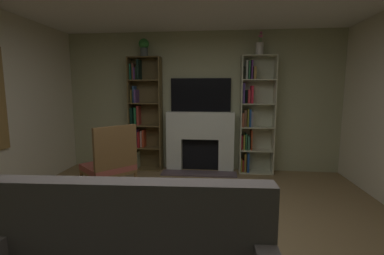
{
  "coord_description": "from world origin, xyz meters",
  "views": [
    {
      "loc": [
        0.37,
        -2.45,
        1.54
      ],
      "look_at": [
        0.0,
        1.08,
        1.04
      ],
      "focal_mm": 25.1,
      "sensor_mm": 36.0,
      "label": 1
    }
  ],
  "objects_px": {
    "bookshelf_left": "(143,115)",
    "vase_with_flowers": "(260,48)",
    "fireplace": "(200,140)",
    "bookshelf_right": "(253,116)",
    "potted_plant": "(144,47)",
    "armchair": "(111,163)",
    "tv": "(201,95)",
    "coffee_table": "(151,233)"
  },
  "relations": [
    {
      "from": "bookshelf_left",
      "to": "coffee_table",
      "type": "distance_m",
      "value": 3.27
    },
    {
      "from": "bookshelf_left",
      "to": "coffee_table",
      "type": "bearing_deg",
      "value": -72.82
    },
    {
      "from": "fireplace",
      "to": "bookshelf_left",
      "type": "xyz_separation_m",
      "value": [
        -1.12,
        0.02,
        0.46
      ]
    },
    {
      "from": "bookshelf_right",
      "to": "coffee_table",
      "type": "distance_m",
      "value": 3.33
    },
    {
      "from": "bookshelf_right",
      "to": "potted_plant",
      "type": "relative_size",
      "value": 6.52
    },
    {
      "from": "bookshelf_right",
      "to": "coffee_table",
      "type": "relative_size",
      "value": 2.35
    },
    {
      "from": "potted_plant",
      "to": "vase_with_flowers",
      "type": "bearing_deg",
      "value": -0.0
    },
    {
      "from": "bookshelf_left",
      "to": "bookshelf_right",
      "type": "distance_m",
      "value": 2.1
    },
    {
      "from": "vase_with_flowers",
      "to": "armchair",
      "type": "distance_m",
      "value": 3.19
    },
    {
      "from": "tv",
      "to": "armchair",
      "type": "bearing_deg",
      "value": -125.24
    },
    {
      "from": "bookshelf_left",
      "to": "vase_with_flowers",
      "type": "distance_m",
      "value": 2.5
    },
    {
      "from": "armchair",
      "to": "coffee_table",
      "type": "relative_size",
      "value": 1.16
    },
    {
      "from": "tv",
      "to": "fireplace",
      "type": "bearing_deg",
      "value": -90.0
    },
    {
      "from": "tv",
      "to": "potted_plant",
      "type": "bearing_deg",
      "value": -173.5
    },
    {
      "from": "bookshelf_right",
      "to": "vase_with_flowers",
      "type": "height_order",
      "value": "vase_with_flowers"
    },
    {
      "from": "bookshelf_left",
      "to": "vase_with_flowers",
      "type": "bearing_deg",
      "value": -1.25
    },
    {
      "from": "tv",
      "to": "coffee_table",
      "type": "bearing_deg",
      "value": -93.24
    },
    {
      "from": "potted_plant",
      "to": "tv",
      "type": "bearing_deg",
      "value": 6.5
    },
    {
      "from": "fireplace",
      "to": "tv",
      "type": "height_order",
      "value": "tv"
    },
    {
      "from": "bookshelf_right",
      "to": "coffee_table",
      "type": "bearing_deg",
      "value": -110.74
    },
    {
      "from": "bookshelf_right",
      "to": "vase_with_flowers",
      "type": "relative_size",
      "value": 5.19
    },
    {
      "from": "fireplace",
      "to": "tv",
      "type": "xyz_separation_m",
      "value": [
        0.0,
        0.09,
        0.84
      ]
    },
    {
      "from": "armchair",
      "to": "coffee_table",
      "type": "distance_m",
      "value": 1.8
    },
    {
      "from": "bookshelf_right",
      "to": "coffee_table",
      "type": "xyz_separation_m",
      "value": [
        -1.15,
        -3.05,
        -0.68
      ]
    },
    {
      "from": "potted_plant",
      "to": "vase_with_flowers",
      "type": "xyz_separation_m",
      "value": [
        2.11,
        -0.0,
        -0.06
      ]
    },
    {
      "from": "tv",
      "to": "potted_plant",
      "type": "height_order",
      "value": "potted_plant"
    },
    {
      "from": "tv",
      "to": "potted_plant",
      "type": "distance_m",
      "value": 1.39
    },
    {
      "from": "bookshelf_left",
      "to": "vase_with_flowers",
      "type": "height_order",
      "value": "vase_with_flowers"
    },
    {
      "from": "armchair",
      "to": "fireplace",
      "type": "bearing_deg",
      "value": 53.19
    },
    {
      "from": "bookshelf_left",
      "to": "armchair",
      "type": "bearing_deg",
      "value": -90.81
    },
    {
      "from": "bookshelf_right",
      "to": "bookshelf_left",
      "type": "bearing_deg",
      "value": 179.78
    },
    {
      "from": "tv",
      "to": "armchair",
      "type": "height_order",
      "value": "tv"
    },
    {
      "from": "fireplace",
      "to": "bookshelf_left",
      "type": "distance_m",
      "value": 1.21
    },
    {
      "from": "tv",
      "to": "bookshelf_left",
      "type": "height_order",
      "value": "bookshelf_left"
    },
    {
      "from": "fireplace",
      "to": "potted_plant",
      "type": "xyz_separation_m",
      "value": [
        -1.05,
        -0.03,
        1.74
      ]
    },
    {
      "from": "bookshelf_left",
      "to": "vase_with_flowers",
      "type": "relative_size",
      "value": 5.19
    },
    {
      "from": "tv",
      "to": "bookshelf_left",
      "type": "bearing_deg",
      "value": -176.29
    },
    {
      "from": "tv",
      "to": "vase_with_flowers",
      "type": "height_order",
      "value": "vase_with_flowers"
    },
    {
      "from": "fireplace",
      "to": "armchair",
      "type": "height_order",
      "value": "fireplace"
    },
    {
      "from": "vase_with_flowers",
      "to": "coffee_table",
      "type": "height_order",
      "value": "vase_with_flowers"
    },
    {
      "from": "tv",
      "to": "bookshelf_right",
      "type": "distance_m",
      "value": 1.05
    },
    {
      "from": "fireplace",
      "to": "bookshelf_right",
      "type": "relative_size",
      "value": 0.64
    }
  ]
}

